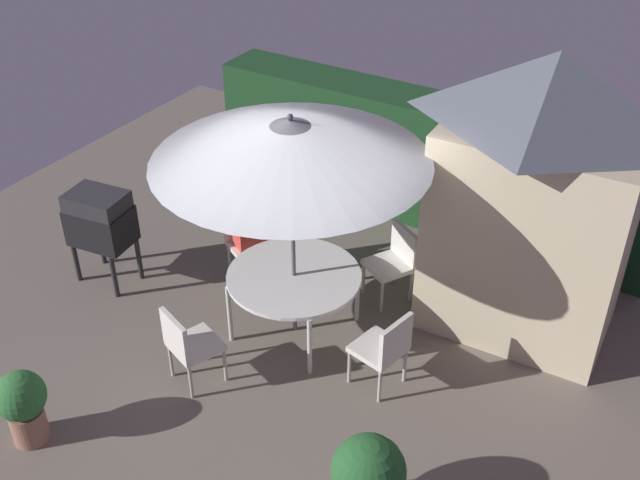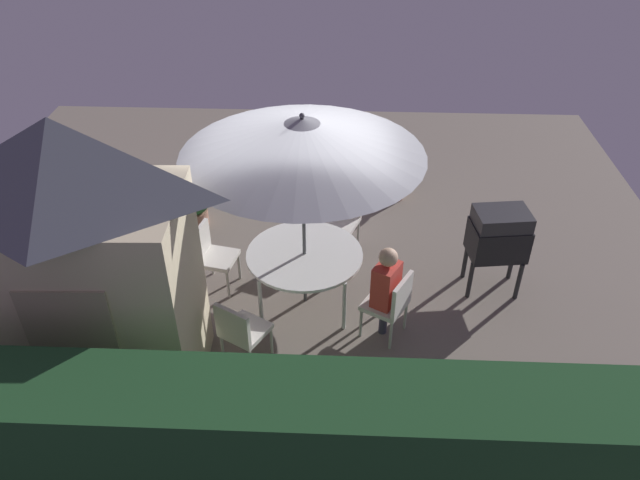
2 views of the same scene
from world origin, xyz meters
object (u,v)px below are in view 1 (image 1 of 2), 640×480
chair_toward_hedge (385,347)px  potted_plant_by_shed (368,477)px  chair_toward_house (395,259)px  potted_plant_by_grill (23,404)px  chair_near_shed (247,238)px  person_in_red (249,223)px  patio_umbrella (291,141)px  garden_shed (535,198)px  patio_table (294,278)px  bbq_grill (100,220)px  chair_far_side (188,343)px

chair_toward_hedge → potted_plant_by_shed: chair_toward_hedge is taller
chair_toward_house → potted_plant_by_grill: 4.21m
chair_near_shed → potted_plant_by_grill: size_ratio=1.13×
person_in_red → chair_toward_house: bearing=19.5°
patio_umbrella → garden_shed: bearing=34.9°
chair_toward_hedge → chair_toward_house: same height
patio_umbrella → chair_toward_house: 2.24m
chair_near_shed → person_in_red: (0.07, -0.04, 0.26)m
patio_table → chair_near_shed: size_ratio=1.61×
bbq_grill → patio_table: bearing=8.6°
patio_umbrella → chair_far_side: (-0.47, -1.24, -1.82)m
patio_umbrella → person_in_red: 1.92m
chair_near_shed → potted_plant_by_shed: 3.67m
garden_shed → bbq_grill: bearing=-158.2°
patio_umbrella → bbq_grill: size_ratio=2.29×
patio_umbrella → bbq_grill: 2.88m
garden_shed → chair_far_side: garden_shed is taller
patio_umbrella → potted_plant_by_grill: bearing=-116.2°
chair_toward_house → bbq_grill: bearing=-154.1°
garden_shed → chair_toward_house: size_ratio=3.52×
potted_plant_by_shed → person_in_red: (-2.80, 2.25, 0.33)m
chair_near_shed → chair_toward_house: same height
chair_far_side → person_in_red: 1.88m
patio_umbrella → chair_near_shed: (-1.06, 0.60, -1.82)m
garden_shed → patio_umbrella: bearing=-145.1°
patio_umbrella → chair_toward_house: bearing=60.3°
chair_toward_hedge → potted_plant_by_shed: (0.58, -1.42, -0.06)m
potted_plant_by_shed → potted_plant_by_grill: size_ratio=1.06×
patio_umbrella → patio_table: bearing=104.0°
patio_table → potted_plant_by_grill: potted_plant_by_grill is taller
bbq_grill → chair_toward_hedge: bearing=1.5°
person_in_red → potted_plant_by_grill: bearing=-95.5°
bbq_grill → chair_far_side: size_ratio=1.33×
patio_table → chair_far_side: chair_far_side is taller
chair_far_side → bbq_grill: bearing=156.3°
patio_table → patio_umbrella: 1.63m
patio_umbrella → chair_toward_house: patio_umbrella is taller
garden_shed → patio_table: 2.64m
garden_shed → patio_table: bearing=-145.1°
chair_toward_hedge → chair_toward_house: bearing=113.0°
chair_far_side → chair_toward_hedge: 1.96m
chair_far_side → potted_plant_by_grill: bearing=-120.8°
potted_plant_by_shed → patio_table: bearing=136.9°
patio_umbrella → chair_far_side: 2.25m
patio_table → potted_plant_by_shed: (1.81, -1.70, -0.25)m
garden_shed → bbq_grill: (-4.47, -1.78, -0.77)m
patio_umbrella → chair_toward_hedge: size_ratio=3.06×
chair_toward_house → chair_near_shed: bearing=-162.6°
patio_table → garden_shed: bearing=34.9°
bbq_grill → chair_toward_house: size_ratio=1.33×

